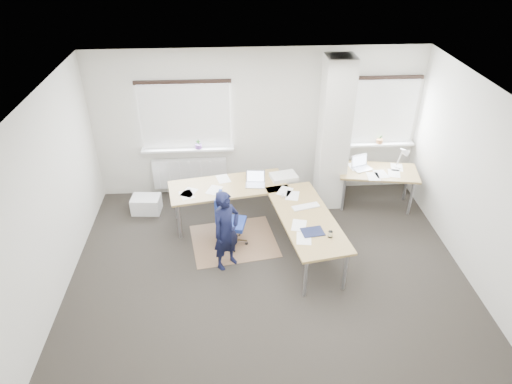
{
  "coord_description": "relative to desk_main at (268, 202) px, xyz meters",
  "views": [
    {
      "loc": [
        -0.53,
        -5.25,
        4.78
      ],
      "look_at": [
        -0.13,
        0.9,
        0.93
      ],
      "focal_mm": 32.0,
      "sensor_mm": 36.0,
      "label": 1
    }
  ],
  "objects": [
    {
      "name": "desk_main",
      "position": [
        0.0,
        0.0,
        0.0
      ],
      "size": [
        2.82,
        2.63,
        0.96
      ],
      "rotation": [
        0.0,
        0.0,
        0.17
      ],
      "color": "olive",
      "rests_on": "ground"
    },
    {
      "name": "person",
      "position": [
        -0.69,
        -0.7,
        -0.03
      ],
      "size": [
        0.57,
        0.55,
        1.33
      ],
      "primitive_type": "imported",
      "rotation": [
        0.0,
        0.0,
        0.7
      ],
      "color": "black",
      "rests_on": "ground"
    },
    {
      "name": "ground",
      "position": [
        -0.07,
        -0.97,
        -0.69
      ],
      "size": [
        6.0,
        6.0,
        0.0
      ],
      "primitive_type": "plane",
      "color": "black",
      "rests_on": "ground"
    },
    {
      "name": "task_chair",
      "position": [
        -0.64,
        -0.17,
        -0.43
      ],
      "size": [
        0.52,
        0.51,
        0.94
      ],
      "rotation": [
        0.0,
        0.0,
        -0.22
      ],
      "color": "navy",
      "rests_on": "ground"
    },
    {
      "name": "floor_mat",
      "position": [
        -0.58,
        -0.12,
        -0.69
      ],
      "size": [
        1.55,
        1.37,
        0.01
      ],
      "primitive_type": "cube",
      "rotation": [
        0.0,
        0.0,
        0.16
      ],
      "color": "brown",
      "rests_on": "ground"
    },
    {
      "name": "desk_side",
      "position": [
        2.09,
        0.83,
        -0.01
      ],
      "size": [
        1.5,
        0.93,
        1.22
      ],
      "rotation": [
        0.0,
        0.0,
        -0.17
      ],
      "color": "olive",
      "rests_on": "ground"
    },
    {
      "name": "white_crate",
      "position": [
        -2.16,
        0.88,
        -0.54
      ],
      "size": [
        0.54,
        0.4,
        0.31
      ],
      "primitive_type": "cube",
      "rotation": [
        0.0,
        0.0,
        -0.09
      ],
      "color": "white",
      "rests_on": "ground"
    },
    {
      "name": "room_shell",
      "position": [
        0.11,
        -0.51,
        1.05
      ],
      "size": [
        6.04,
        5.04,
        2.82
      ],
      "color": "beige",
      "rests_on": "ground"
    }
  ]
}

